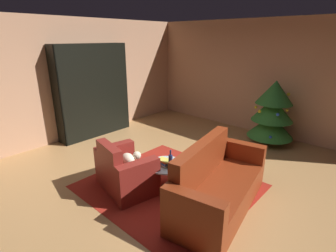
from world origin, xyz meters
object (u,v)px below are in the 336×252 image
object	(u,v)px
decorated_tree	(272,112)
couch_red	(217,187)
book_stack_on_table	(165,163)
bottle_on_table	(170,162)
armchair_red	(125,172)
bookshelf_unit	(97,90)
coffee_table	(166,167)

from	to	relation	value
decorated_tree	couch_red	bearing A→B (deg)	-82.57
book_stack_on_table	bottle_on_table	distance (m)	0.15
armchair_red	couch_red	xyz separation A→B (m)	(1.31, 0.59, 0.02)
book_stack_on_table	couch_red	bearing A→B (deg)	12.47
bookshelf_unit	coffee_table	size ratio (longest dim) A/B	3.55
bookshelf_unit	armchair_red	xyz separation A→B (m)	(2.46, -1.19, -0.80)
coffee_table	book_stack_on_table	world-z (taller)	book_stack_on_table
armchair_red	book_stack_on_table	bearing A→B (deg)	40.04
bookshelf_unit	couch_red	distance (m)	3.89
armchair_red	bottle_on_table	bearing A→B (deg)	31.88
armchair_red	decorated_tree	size ratio (longest dim) A/B	0.75
bookshelf_unit	couch_red	bearing A→B (deg)	-9.07
couch_red	book_stack_on_table	size ratio (longest dim) A/B	8.38
couch_red	book_stack_on_table	world-z (taller)	couch_red
couch_red	book_stack_on_table	bearing A→B (deg)	-167.53
couch_red	coffee_table	distance (m)	0.85
decorated_tree	armchair_red	bearing A→B (deg)	-105.57
coffee_table	bookshelf_unit	bearing A→B (deg)	165.92
coffee_table	bottle_on_table	xyz separation A→B (m)	(0.15, -0.07, 0.17)
bookshelf_unit	decorated_tree	size ratio (longest dim) A/B	1.51
coffee_table	couch_red	bearing A→B (deg)	8.92
armchair_red	couch_red	bearing A→B (deg)	24.19
bookshelf_unit	decorated_tree	bearing A→B (deg)	32.86
couch_red	coffee_table	xyz separation A→B (m)	(-0.84, -0.13, 0.06)
bookshelf_unit	book_stack_on_table	size ratio (longest dim) A/B	9.15
bookshelf_unit	bottle_on_table	world-z (taller)	bookshelf_unit
bookshelf_unit	couch_red	world-z (taller)	bookshelf_unit
bottle_on_table	armchair_red	bearing A→B (deg)	-148.12
decorated_tree	bottle_on_table	bearing A→B (deg)	-96.19
couch_red	decorated_tree	world-z (taller)	decorated_tree
coffee_table	bottle_on_table	distance (m)	0.24
bookshelf_unit	bottle_on_table	size ratio (longest dim) A/B	6.91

